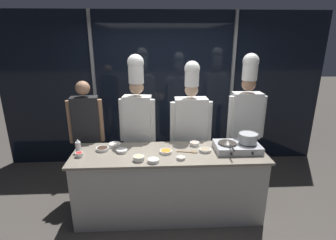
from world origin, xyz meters
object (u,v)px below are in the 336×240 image
at_px(chef_sous, 191,120).
at_px(chef_line, 246,113).
at_px(portable_stove, 237,147).
at_px(prep_bowl_ginger, 139,158).
at_px(person_guest, 87,127).
at_px(prep_bowl_onion, 115,145).
at_px(prep_bowl_bell_pepper, 79,154).
at_px(prep_bowl_chicken, 181,158).
at_px(squeeze_bottle_clear, 78,146).
at_px(prep_bowl_rice, 122,150).
at_px(chef_head, 137,114).
at_px(prep_bowl_shrimp, 195,144).
at_px(prep_bowl_garlic, 153,160).
at_px(prep_bowl_mushrooms, 205,150).
at_px(prep_bowl_soy_glaze, 102,149).
at_px(serving_spoon_slotted, 192,152).
at_px(prep_bowl_carrots, 166,151).
at_px(frying_pan, 228,142).
at_px(stock_pot, 248,138).

bearing_deg(chef_sous, chef_line, 178.65).
xyz_separation_m(portable_stove, prep_bowl_ginger, (-1.24, -0.22, -0.02)).
height_order(person_guest, chef_line, chef_line).
height_order(prep_bowl_onion, prep_bowl_bell_pepper, prep_bowl_bell_pepper).
xyz_separation_m(prep_bowl_chicken, person_guest, (-1.27, 0.76, 0.15)).
bearing_deg(squeeze_bottle_clear, person_guest, 91.21).
distance_m(prep_bowl_onion, prep_bowl_rice, 0.21).
bearing_deg(chef_head, prep_bowl_shrimp, 162.79).
relative_size(prep_bowl_chicken, prep_bowl_garlic, 0.75).
bearing_deg(person_guest, prep_bowl_chicken, 142.82).
xyz_separation_m(prep_bowl_shrimp, prep_bowl_mushrooms, (0.11, -0.20, -0.01)).
xyz_separation_m(prep_bowl_soy_glaze, prep_bowl_rice, (0.25, -0.07, -0.00)).
height_order(prep_bowl_ginger, chef_sous, chef_sous).
height_order(prep_bowl_bell_pepper, chef_head, chef_head).
bearing_deg(chef_head, prep_bowl_mushrooms, 155.25).
distance_m(prep_bowl_garlic, chef_sous, 1.04).
xyz_separation_m(serving_spoon_slotted, chef_sous, (0.07, 0.61, 0.22)).
xyz_separation_m(prep_bowl_rice, chef_line, (1.76, 0.56, 0.31)).
bearing_deg(prep_bowl_soy_glaze, serving_spoon_slotted, -6.19).
bearing_deg(serving_spoon_slotted, person_guest, 158.20).
height_order(prep_bowl_carrots, prep_bowl_mushrooms, same).
bearing_deg(prep_bowl_chicken, frying_pan, 18.89).
xyz_separation_m(prep_bowl_rice, chef_sous, (0.94, 0.56, 0.21)).
bearing_deg(prep_bowl_rice, person_guest, 136.83).
bearing_deg(prep_bowl_ginger, prep_bowl_soy_glaze, 146.92).
xyz_separation_m(prep_bowl_ginger, chef_line, (1.53, 0.80, 0.30)).
relative_size(frying_pan, prep_bowl_bell_pepper, 4.19).
bearing_deg(chef_head, prep_bowl_rice, 78.02).
xyz_separation_m(prep_bowl_garlic, prep_bowl_bell_pepper, (-0.90, 0.19, 0.01)).
height_order(prep_bowl_rice, serving_spoon_slotted, prep_bowl_rice).
bearing_deg(prep_bowl_rice, frying_pan, -1.36).
distance_m(prep_bowl_soy_glaze, chef_line, 2.09).
xyz_separation_m(frying_pan, prep_bowl_rice, (-1.34, 0.03, -0.10)).
distance_m(prep_bowl_onion, chef_sous, 1.14).
distance_m(prep_bowl_shrimp, prep_bowl_garlic, 0.72).
xyz_separation_m(prep_bowl_chicken, prep_bowl_ginger, (-0.50, -0.00, 0.01)).
relative_size(prep_bowl_carrots, chef_sous, 0.08).
height_order(prep_bowl_shrimp, serving_spoon_slotted, prep_bowl_shrimp).
bearing_deg(prep_bowl_mushrooms, prep_bowl_bell_pepper, -177.51).
bearing_deg(prep_bowl_rice, chef_sous, 30.56).
relative_size(prep_bowl_onion, prep_bowl_rice, 1.13).
distance_m(serving_spoon_slotted, chef_head, 0.96).
bearing_deg(prep_bowl_bell_pepper, prep_bowl_onion, 35.96).
height_order(prep_bowl_soy_glaze, chef_line, chef_line).
xyz_separation_m(stock_pot, chef_head, (-1.42, 0.54, 0.17)).
height_order(squeeze_bottle_clear, prep_bowl_rice, squeeze_bottle_clear).
bearing_deg(prep_bowl_onion, prep_bowl_carrots, -19.31).
bearing_deg(prep_bowl_garlic, prep_bowl_carrots, 57.64).
distance_m(prep_bowl_chicken, prep_bowl_ginger, 0.50).
distance_m(stock_pot, prep_bowl_ginger, 1.39).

